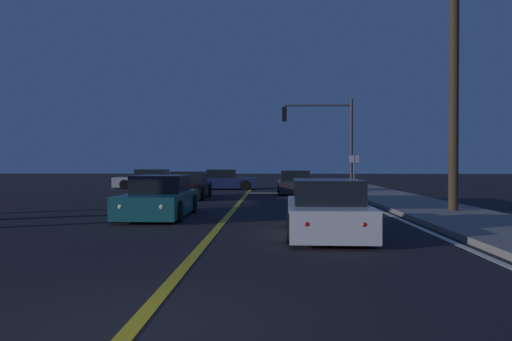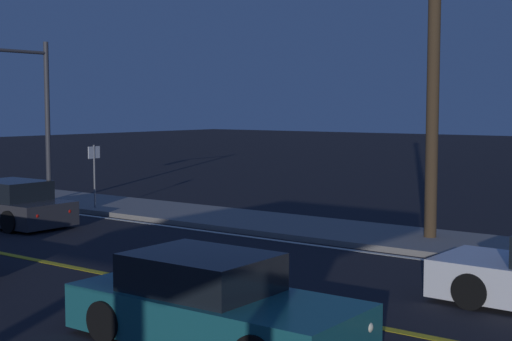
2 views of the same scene
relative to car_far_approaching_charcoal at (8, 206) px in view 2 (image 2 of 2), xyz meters
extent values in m
cube|color=gray|center=(4.53, -10.38, -0.51)|extent=(3.20, 44.83, 0.15)
cube|color=gold|center=(-2.71, -10.38, -0.58)|extent=(0.20, 42.34, 0.01)
cube|color=silver|center=(2.68, -10.38, -0.58)|extent=(0.16, 42.34, 0.01)
cube|color=silver|center=(0.11, 0.57, -0.58)|extent=(5.64, 0.50, 0.01)
cylinder|color=black|center=(-0.76, -14.49, -0.26)|extent=(0.24, 0.65, 0.64)
cylinder|color=black|center=(0.93, -14.54, -0.26)|extent=(0.24, 0.65, 0.64)
sphere|color=#FFF4CC|center=(-0.45, -13.70, -0.06)|extent=(0.18, 0.18, 0.18)
sphere|color=#FFF4CC|center=(0.67, -13.73, -0.06)|extent=(0.18, 0.18, 0.18)
cube|color=#2D2D33|center=(0.00, 0.06, -0.14)|extent=(1.89, 4.40, 0.68)
cube|color=black|center=(0.00, -0.20, 0.46)|extent=(1.60, 2.04, 0.60)
cylinder|color=black|center=(0.83, 1.43, -0.26)|extent=(0.23, 0.64, 0.64)
cylinder|color=black|center=(-0.83, -1.31, -0.26)|extent=(0.23, 0.64, 0.64)
cylinder|color=black|center=(0.87, -1.28, -0.26)|extent=(0.23, 0.64, 0.64)
sphere|color=red|center=(-0.53, -2.08, -0.06)|extent=(0.14, 0.14, 0.14)
sphere|color=red|center=(0.59, -2.07, -0.06)|extent=(0.14, 0.14, 0.14)
cube|color=#195960|center=(-4.93, -12.20, -0.14)|extent=(1.91, 4.53, 0.68)
cube|color=black|center=(-4.93, -11.93, 0.46)|extent=(1.62, 2.09, 0.60)
cylinder|color=black|center=(-4.04, -13.60, -0.26)|extent=(0.23, 0.64, 0.64)
cylinder|color=black|center=(-4.07, -10.79, -0.26)|extent=(0.23, 0.64, 0.64)
cylinder|color=black|center=(-5.81, -10.81, -0.26)|extent=(0.23, 0.64, 0.64)
sphere|color=#FFF4CC|center=(-4.33, -14.40, -0.06)|extent=(0.18, 0.18, 0.18)
sphere|color=red|center=(-4.37, -9.99, -0.06)|extent=(0.14, 0.14, 0.14)
sphere|color=red|center=(-5.52, -10.00, -0.06)|extent=(0.14, 0.14, 0.14)
cylinder|color=#38383D|center=(3.73, 2.87, 2.32)|extent=(0.18, 0.18, 5.81)
cylinder|color=#42301E|center=(4.83, -11.28, 4.91)|extent=(0.32, 0.32, 10.98)
cylinder|color=slate|center=(3.43, 0.07, 0.54)|extent=(0.06, 0.06, 2.25)
cube|color=white|center=(3.43, 0.07, 1.42)|extent=(0.56, 0.11, 0.40)
camera|label=1|loc=(-1.25, -27.66, 1.13)|focal=33.80mm
camera|label=2|loc=(-13.22, -19.19, 2.93)|focal=52.56mm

